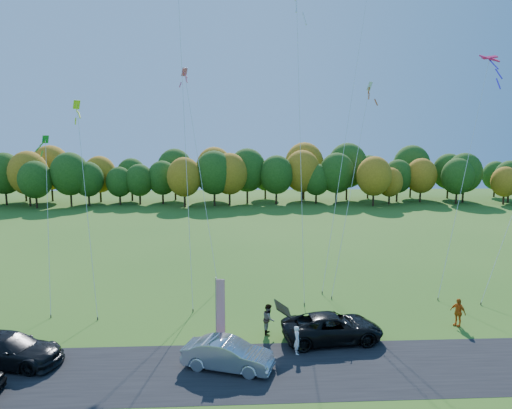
{
  "coord_description": "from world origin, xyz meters",
  "views": [
    {
      "loc": [
        -1.61,
        -25.46,
        11.46
      ],
      "look_at": [
        0.0,
        6.0,
        7.0
      ],
      "focal_mm": 32.0,
      "sensor_mm": 36.0,
      "label": 1
    }
  ],
  "objects_px": {
    "black_suv": "(332,327)",
    "feather_flag": "(219,305)",
    "silver_sedan": "(228,354)",
    "person_east": "(458,312)"
  },
  "relations": [
    {
      "from": "black_suv",
      "to": "person_east",
      "type": "height_order",
      "value": "person_east"
    },
    {
      "from": "feather_flag",
      "to": "black_suv",
      "type": "bearing_deg",
      "value": 5.51
    },
    {
      "from": "black_suv",
      "to": "silver_sedan",
      "type": "distance_m",
      "value": 6.65
    },
    {
      "from": "black_suv",
      "to": "person_east",
      "type": "distance_m",
      "value": 8.41
    },
    {
      "from": "person_east",
      "to": "feather_flag",
      "type": "height_order",
      "value": "feather_flag"
    },
    {
      "from": "silver_sedan",
      "to": "feather_flag",
      "type": "height_order",
      "value": "feather_flag"
    },
    {
      "from": "silver_sedan",
      "to": "person_east",
      "type": "relative_size",
      "value": 2.61
    },
    {
      "from": "black_suv",
      "to": "feather_flag",
      "type": "relative_size",
      "value": 1.42
    },
    {
      "from": "black_suv",
      "to": "silver_sedan",
      "type": "height_order",
      "value": "black_suv"
    },
    {
      "from": "black_suv",
      "to": "silver_sedan",
      "type": "xyz_separation_m",
      "value": [
        -5.96,
        -2.94,
        -0.04
      ]
    }
  ]
}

